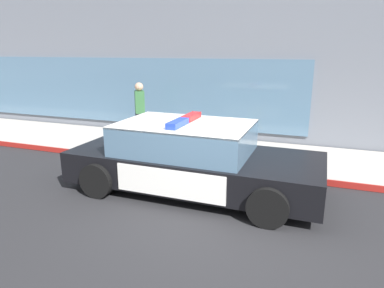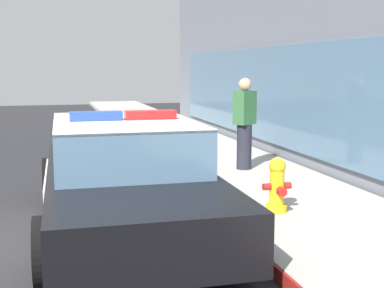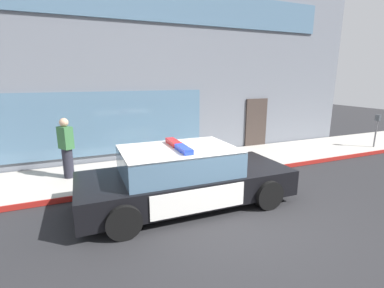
{
  "view_description": "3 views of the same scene",
  "coord_description": "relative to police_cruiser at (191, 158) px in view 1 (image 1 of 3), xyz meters",
  "views": [
    {
      "loc": [
        1.39,
        -5.1,
        2.77
      ],
      "look_at": [
        -1.29,
        2.22,
        0.62
      ],
      "focal_mm": 32.24,
      "sensor_mm": 36.0,
      "label": 1
    },
    {
      "loc": [
        5.67,
        0.14,
        2.05
      ],
      "look_at": [
        -0.33,
        1.76,
        1.13
      ],
      "focal_mm": 48.61,
      "sensor_mm": 36.0,
      "label": 2
    },
    {
      "loc": [
        -3.1,
        -4.72,
        2.93
      ],
      "look_at": [
        -0.26,
        1.99,
        1.2
      ],
      "focal_mm": 26.1,
      "sensor_mm": 36.0,
      "label": 3
    }
  ],
  "objects": [
    {
      "name": "pedestrian_on_sidewalk",
      "position": [
        -2.53,
        2.58,
        0.33
      ],
      "size": [
        0.43,
        0.48,
        1.71
      ],
      "rotation": [
        0.0,
        0.0,
        3.7
      ],
      "color": "#23232D",
      "rests_on": "sidewalk"
    },
    {
      "name": "police_cruiser",
      "position": [
        0.0,
        0.0,
        0.0
      ],
      "size": [
        4.94,
        2.22,
        1.49
      ],
      "rotation": [
        0.0,
        0.0,
        -0.01
      ],
      "color": "black",
      "rests_on": "ground"
    },
    {
      "name": "storefront_building",
      "position": [
        -1.82,
        9.56,
        2.98
      ],
      "size": [
        21.7,
        11.54,
        7.32
      ],
      "color": "slate",
      "rests_on": "ground"
    },
    {
      "name": "ground",
      "position": [
        0.86,
        -1.03,
        -0.68
      ],
      "size": [
        48.0,
        48.0,
        0.0
      ],
      "primitive_type": "plane",
      "color": "#262628"
    },
    {
      "name": "fire_hydrant",
      "position": [
        0.37,
        1.95,
        -0.18
      ],
      "size": [
        0.34,
        0.39,
        0.73
      ],
      "color": "gold",
      "rests_on": "sidewalk"
    },
    {
      "name": "sidewalk",
      "position": [
        0.86,
        2.48,
        -0.61
      ],
      "size": [
        48.0,
        2.61,
        0.15
      ],
      "primitive_type": "cube",
      "color": "#B2ADA3",
      "rests_on": "ground"
    },
    {
      "name": "curb_red_paint",
      "position": [
        0.86,
        1.16,
        -0.61
      ],
      "size": [
        28.8,
        0.04,
        0.14
      ],
      "primitive_type": "cube",
      "color": "maroon",
      "rests_on": "ground"
    }
  ]
}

